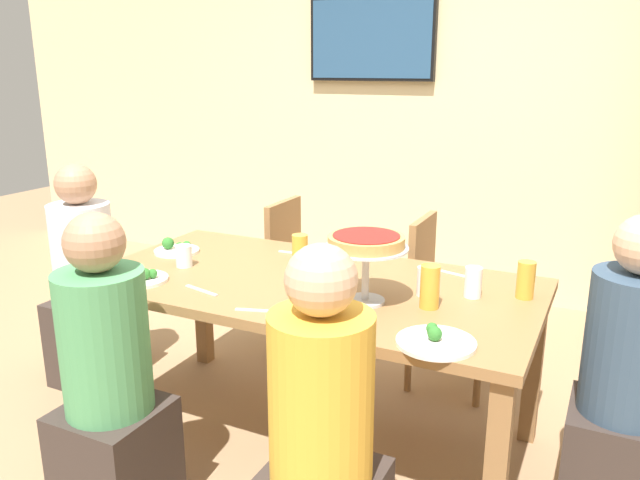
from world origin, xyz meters
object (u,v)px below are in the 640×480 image
Objects in this scene: water_glass_clear_spare at (426,281)px; cutlery_knife_near at (201,290)px; chair_far_right at (441,293)px; salad_plate_spare at (436,340)px; deep_dish_pizza_stand at (366,247)px; cutlery_fork_near at (459,275)px; water_glass_clear_near at (473,282)px; dining_table at (310,298)px; diner_near_right at (321,462)px; diner_head_east at (624,401)px; television at (371,39)px; water_glass_clear_far at (184,256)px; chair_far_left at (301,269)px; salad_plate_near_diner at (142,278)px; diner_near_left at (110,397)px; beer_glass_amber_tall at (526,280)px; cutlery_knife_far at (296,253)px; diner_head_west at (87,292)px; salad_plate_far_diner at (176,249)px; beer_glass_amber_short at (430,287)px; cutlery_fork_far at (259,311)px; beer_glass_amber_spare at (300,249)px.

water_glass_clear_spare reaches higher than cutlery_knife_near.
chair_far_right is 3.39× the size of salad_plate_spare.
deep_dish_pizza_stand reaches higher than cutlery_fork_near.
water_glass_clear_near is (0.29, -0.66, 0.31)m from chair_far_right.
water_glass_clear_near is at bearing 9.32° from dining_table.
water_glass_clear_near is 0.26m from cutlery_fork_near.
diner_near_right is at bearing -118.09° from salad_plate_spare.
diner_head_east is at bearing 32.55° from salad_plate_spare.
television reaches higher than water_glass_clear_far.
dining_table is 2.00× the size of television.
chair_far_left reaches higher than salad_plate_near_diner.
diner_near_left is 1.58m from beer_glass_amber_tall.
television is 3.63× the size of salad_plate_spare.
diner_near_left is 0.53m from cutlery_knife_near.
cutlery_knife_far is at bearing 159.04° from water_glass_clear_spare.
diner_head_west is 0.58m from salad_plate_far_diner.
television is 2.96× the size of deep_dish_pizza_stand.
water_glass_clear_near is at bearing 58.11° from chair_far_left.
diner_near_right reaches higher than water_glass_clear_far.
diner_head_east is 1.32× the size of chair_far_right.
television is 0.81× the size of diner_head_east.
beer_glass_amber_tall reaches higher than cutlery_knife_near.
cutlery_fork_near is at bearing -40.43° from diner_near_left.
beer_glass_amber_short is at bearing 104.34° from cutlery_fork_near.
water_glass_clear_spare is at bearing 17.82° from salad_plate_near_diner.
salad_plate_near_diner is 1.34m from cutlery_fork_near.
beer_glass_amber_tall is 0.81× the size of cutlery_fork_far.
cutlery_fork_far is at bearing -140.75° from deep_dish_pizza_stand.
cutlery_fork_far is at bearing 48.35° from diner_near_right.
deep_dish_pizza_stand is at bearing 11.33° from diner_near_right.
chair_far_right is at bearing 47.91° from beer_glass_amber_spare.
diner_near_right and diner_near_left have the same top height.
deep_dish_pizza_stand is 0.69m from cutlery_knife_near.
cutlery_knife_far is (-1.45, 0.32, 0.25)m from diner_head_east.
chair_far_left is 1.29m from deep_dish_pizza_stand.
chair_far_left reaches higher than water_glass_clear_far.
television is 0.81× the size of diner_near_right.
dining_table is at bearing -25.36° from chair_far_right.
diner_head_east is 1.32× the size of chair_far_left.
diner_head_east reaches higher than water_glass_clear_spare.
television is at bearing 117.00° from beer_glass_amber_short.
salad_plate_far_diner is at bearing -22.45° from chair_far_left.
diner_head_east is 1.59m from cutlery_knife_near.
television is 2.63m from beer_glass_amber_short.
beer_glass_amber_short is (1.15, 0.24, 0.07)m from salad_plate_near_diner.
water_glass_clear_near is 1.06m from cutlery_knife_near.
beer_glass_amber_short is 0.63m from cutlery_fork_far.
diner_near_left reaches higher than cutlery_knife_near.
cutlery_knife_near is at bearing 175.73° from salad_plate_spare.
diner_near_left reaches higher than beer_glass_amber_spare.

